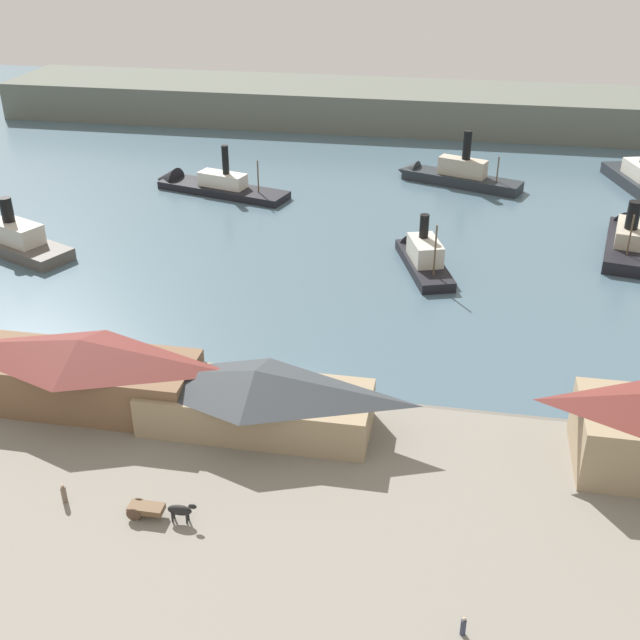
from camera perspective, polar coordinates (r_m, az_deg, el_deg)
The scene contains 14 objects.
ground_plane at distance 83.00m, azimuth -1.48°, elevation -4.59°, with size 320.00×320.00×0.00m, color #476070.
quay_promenade at distance 65.72m, azimuth -5.47°, elevation -14.41°, with size 110.00×36.00×1.20m, color gray.
seawall_edge at distance 79.79m, azimuth -2.00°, elevation -5.66°, with size 110.00×0.80×1.00m, color #666159.
ferry_shed_central_terminal at distance 79.12m, azimuth -16.83°, elevation -3.61°, with size 22.32×8.27×7.17m.
ferry_shed_west_terminal at distance 73.15m, azimuth -4.67°, elevation -5.68°, with size 21.76×8.10×6.06m.
horse_cart at distance 65.54m, azimuth -11.58°, elevation -13.31°, with size 5.72×1.38×1.87m.
pedestrian_standing_center at distance 57.37m, azimuth 10.36°, elevation -21.05°, with size 0.39×0.39×1.57m.
pedestrian_by_tram at distance 69.12m, azimuth -18.10°, elevation -11.90°, with size 0.44×0.44×1.78m.
ferry_moored_east at distance 122.71m, azimuth -21.67°, elevation 5.47°, with size 19.68×12.77×9.83m.
ferry_departing_north at distance 140.32m, azimuth -8.35°, elevation 9.71°, with size 26.19×12.04×10.46m.
ferry_near_quay at distance 110.15m, azimuth 7.36°, elevation 4.74°, with size 9.44×17.55×9.66m.
ferry_approaching_east at distance 144.35m, azimuth 9.43°, elevation 10.38°, with size 23.30×12.18×11.05m.
ferry_moored_west at distance 123.51m, azimuth 21.46°, elevation 5.62°, with size 9.08×20.66×9.78m.
far_headland at distance 183.45m, azimuth 5.69°, elevation 15.20°, with size 180.00×24.00×8.00m, color #60665B.
Camera 1 is at (14.57, -68.21, 44.99)m, focal length 44.07 mm.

